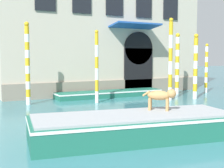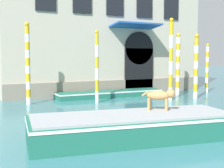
% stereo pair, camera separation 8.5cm
% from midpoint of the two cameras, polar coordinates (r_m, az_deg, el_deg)
% --- Properties ---
extents(palazzo_left, '(14.20, 7.40, 12.45)m').
position_cam_midpoint_polar(palazzo_left, '(23.49, -3.26, 14.12)').
color(palazzo_left, '#BCB29E').
rests_on(palazzo_left, ground_plane).
extents(boat_foreground, '(6.61, 3.29, 0.76)m').
position_cam_midpoint_polar(boat_foreground, '(9.58, 3.96, -7.60)').
color(boat_foreground, '#1E6651').
rests_on(boat_foreground, ground_plane).
extents(dog_on_deck, '(0.88, 0.80, 0.73)m').
position_cam_midpoint_polar(dog_on_deck, '(10.21, 8.75, -2.13)').
color(dog_on_deck, tan).
rests_on(dog_on_deck, boat_foreground).
extents(boat_moored_near_palazzo, '(6.90, 1.47, 0.38)m').
position_cam_midpoint_polar(boat_moored_near_palazzo, '(19.37, -0.53, -1.76)').
color(boat_moored_near_palazzo, '#1E6651').
rests_on(boat_moored_near_palazzo, ground_plane).
extents(mooring_pole_0, '(0.26, 0.26, 3.82)m').
position_cam_midpoint_polar(mooring_pole_0, '(18.95, 14.90, 3.16)').
color(mooring_pole_0, white).
rests_on(mooring_pole_0, ground_plane).
extents(mooring_pole_1, '(0.28, 0.28, 4.03)m').
position_cam_midpoint_polar(mooring_pole_1, '(21.13, 11.73, 3.69)').
color(mooring_pole_1, white).
rests_on(mooring_pole_1, ground_plane).
extents(mooring_pole_2, '(0.23, 0.23, 4.67)m').
position_cam_midpoint_polar(mooring_pole_2, '(18.05, 10.52, 4.50)').
color(mooring_pole_2, white).
rests_on(mooring_pole_2, ground_plane).
extents(mooring_pole_3, '(0.21, 0.21, 3.38)m').
position_cam_midpoint_polar(mooring_pole_3, '(22.45, 16.77, 2.81)').
color(mooring_pole_3, white).
rests_on(mooring_pole_3, ground_plane).
extents(mooring_pole_4, '(0.19, 0.19, 3.91)m').
position_cam_midpoint_polar(mooring_pole_4, '(16.78, -2.96, 3.24)').
color(mooring_pole_4, white).
rests_on(mooring_pole_4, ground_plane).
extents(mooring_pole_5, '(0.24, 0.24, 4.27)m').
position_cam_midpoint_polar(mooring_pole_5, '(16.66, -15.34, 3.69)').
color(mooring_pole_5, white).
rests_on(mooring_pole_5, ground_plane).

